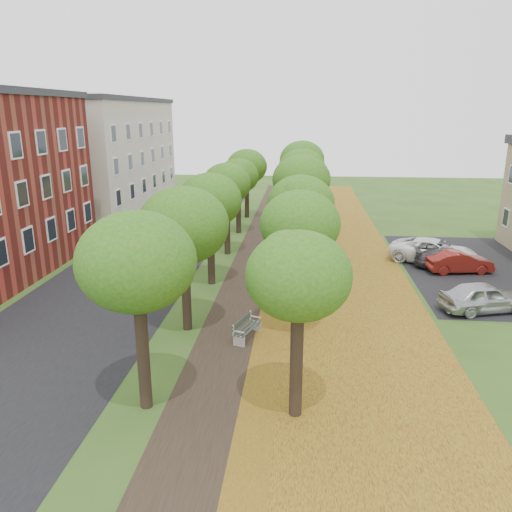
% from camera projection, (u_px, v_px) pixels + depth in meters
% --- Properties ---
extents(ground, '(120.00, 120.00, 0.00)m').
position_uv_depth(ground, '(214.00, 410.00, 15.96)').
color(ground, '#2D4C19').
rests_on(ground, ground).
extents(street_asphalt, '(8.00, 70.00, 0.01)m').
position_uv_depth(street_asphalt, '(136.00, 265.00, 30.95)').
color(street_asphalt, black).
rests_on(street_asphalt, ground).
extents(footpath, '(3.20, 70.00, 0.01)m').
position_uv_depth(footpath, '(256.00, 268.00, 30.29)').
color(footpath, black).
rests_on(footpath, ground).
extents(leaf_verge, '(7.50, 70.00, 0.01)m').
position_uv_depth(leaf_verge, '(339.00, 270.00, 29.86)').
color(leaf_verge, olive).
rests_on(leaf_verge, ground).
extents(parking_lot, '(9.00, 16.00, 0.01)m').
position_uv_depth(parking_lot, '(480.00, 269.00, 30.07)').
color(parking_lot, black).
rests_on(parking_lot, ground).
extents(tree_row_west, '(3.48, 33.48, 6.17)m').
position_uv_depth(tree_row_west, '(219.00, 192.00, 29.19)').
color(tree_row_west, black).
rests_on(tree_row_west, ground).
extents(tree_row_east, '(3.48, 33.48, 6.17)m').
position_uv_depth(tree_row_east, '(301.00, 193.00, 28.77)').
color(tree_row_east, black).
rests_on(tree_row_east, ground).
extents(building_cream, '(10.30, 20.30, 10.40)m').
position_uv_depth(building_cream, '(96.00, 154.00, 47.53)').
color(building_cream, beige).
rests_on(building_cream, ground).
extents(bench, '(1.08, 1.89, 0.86)m').
position_uv_depth(bench, '(246.00, 328.00, 20.86)').
color(bench, '#2C3730').
rests_on(bench, ground).
extents(car_silver, '(4.49, 2.74, 1.43)m').
position_uv_depth(car_silver, '(484.00, 297.00, 23.61)').
color(car_silver, '#BABABF').
rests_on(car_silver, ground).
extents(car_red, '(3.99, 1.92, 1.26)m').
position_uv_depth(car_red, '(459.00, 262.00, 29.36)').
color(car_red, maroon).
rests_on(car_red, ground).
extents(car_grey, '(4.37, 2.08, 1.23)m').
position_uv_depth(car_grey, '(451.00, 259.00, 30.04)').
color(car_grey, '#343338').
rests_on(car_grey, ground).
extents(car_white, '(5.92, 4.42, 1.49)m').
position_uv_depth(car_white, '(434.00, 251.00, 31.16)').
color(car_white, white).
rests_on(car_white, ground).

